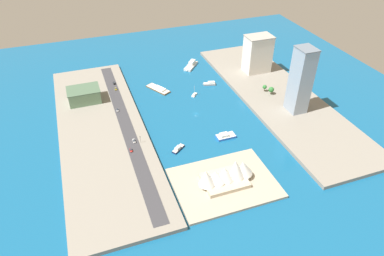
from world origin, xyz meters
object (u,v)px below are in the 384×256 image
Objects in this scene: catamaran_blue at (226,136)px; opera_landmark at (226,174)px; yacht_sleek_gray at (210,84)px; traffic_light_waterfront at (140,138)px; ferry_white_commuter at (191,65)px; pickup_red at (131,150)px; van_white at (134,141)px; hotel_broad_white at (258,54)px; suv_black at (114,83)px; taxi_yellow_cab at (116,89)px; sailboat_small_white at (194,95)px; terminal_long_green at (84,95)px; tower_tall_glass at (301,80)px; barge_flat_brown at (158,89)px; sedan_silver at (117,110)px; patrol_launch_navy at (178,149)px.

catamaran_blue is 0.42× the size of opera_landmark.
yacht_sleek_gray is 2.14× the size of traffic_light_waterfront.
pickup_red is (95.65, 129.27, 2.02)m from ferry_white_commuter.
van_white is at bearing -51.83° from opera_landmark.
suv_black is (150.78, -22.24, -18.78)m from hotel_broad_white.
taxi_yellow_cab is at bearing -93.09° from pickup_red.
sailboat_small_white reaches higher than taxi_yellow_cab.
terminal_long_green is at bearing -66.50° from traffic_light_waterfront.
opera_landmark is at bearing 119.65° from terminal_long_green.
traffic_light_waterfront is at bearing 39.69° from yacht_sleek_gray.
opera_landmark is (97.45, 62.55, -23.80)m from tower_tall_glass.
sailboat_small_white is at bearing 143.09° from barge_flat_brown.
pickup_red is at bearing 89.88° from sedan_silver.
suv_black reaches higher than yacht_sleek_gray.
barge_flat_brown is at bearing 151.88° from suv_black.
patrol_launch_navy is at bearing 150.83° from van_white.
patrol_launch_navy is 0.30× the size of opera_landmark.
opera_landmark is (-49.74, 166.79, 5.16)m from suv_black.
patrol_launch_navy is (10.49, 97.74, 0.03)m from barge_flat_brown.
patrol_launch_navy is at bearing 118.04° from sedan_silver.
hotel_broad_white is at bearing -169.29° from sedan_silver.
ferry_white_commuter is 5.11× the size of taxi_yellow_cab.
terminal_long_green is 6.39× the size of sedan_silver.
barge_flat_brown is 55.48m from sedan_silver.
pickup_red is (156.68, 90.16, -18.79)m from hotel_broad_white.
sailboat_small_white reaches higher than van_white.
suv_black is at bearing -28.12° from barge_flat_brown.
suv_black is at bearing -142.56° from terminal_long_green.
sailboat_small_white is 27.01m from yacht_sleek_gray.
opera_landmark is at bearing 135.65° from pickup_red.
patrol_launch_navy reaches higher than barge_flat_brown.
terminal_long_green reaches higher than yacht_sleek_gray.
van_white is (31.54, -17.60, 2.95)m from patrol_launch_navy.
sailboat_small_white is at bearing -99.92° from opera_landmark.
tower_tall_glass is at bearing -176.95° from pickup_red.
opera_landmark reaches higher than pickup_red.
terminal_long_green reaches higher than traffic_light_waterfront.
ferry_white_commuter reaches higher than van_white.
tower_tall_glass is at bearing 142.23° from barge_flat_brown.
opera_landmark is (43.94, 137.04, 7.77)m from yacht_sleek_gray.
suv_black is 174.12m from opera_landmark.
traffic_light_waterfront is (-3.52, 104.58, 3.45)m from suv_black.
taxi_yellow_cab is 1.06× the size of pickup_red.
van_white is (94.93, 72.17, 2.65)m from yacht_sleek_gray.
hotel_broad_white is at bearing 147.35° from ferry_white_commuter.
hotel_broad_white reaches higher than opera_landmark.
barge_flat_brown is 72.78m from terminal_long_green.
opera_landmark reaches higher than van_white.
traffic_light_waterfront is (-4.01, 92.19, 3.48)m from taxi_yellow_cab.
ferry_white_commuter is at bearing -144.27° from sedan_silver.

